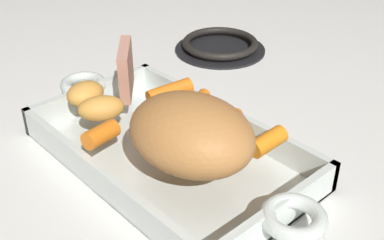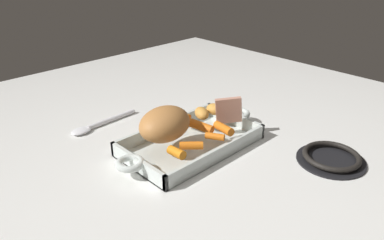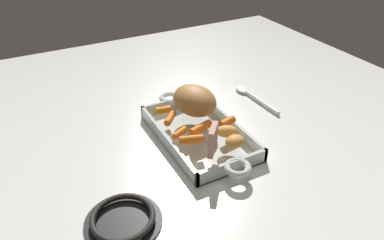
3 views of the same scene
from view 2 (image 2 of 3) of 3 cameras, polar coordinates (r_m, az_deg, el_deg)
The scene contains 14 objects.
ground_plane at distance 1.00m, azimuth -0.13°, elevation -4.10°, with size 1.79×1.79×0.00m, color white.
roasting_dish at distance 1.00m, azimuth -0.13°, elevation -3.37°, with size 0.47×0.22×0.04m.
pork_roast at distance 0.94m, azimuth -4.24°, elevation -0.59°, with size 0.15×0.12×0.08m, color #B7783E.
roast_slice_thick at distance 1.03m, azimuth 5.70°, elevation 1.50°, with size 0.01×0.07×0.07m, color tan.
baby_carrot_center_left at distance 0.90m, azimuth -0.12°, elevation -3.97°, with size 0.02×0.02×0.06m, color orange.
baby_carrot_southeast at distance 0.95m, azimuth 3.56°, elevation -2.56°, with size 0.02×0.02×0.05m, color orange.
baby_carrot_southwest at distance 0.99m, azimuth 1.46°, elevation -1.00°, with size 0.02×0.02×0.07m, color orange.
baby_carrot_short at distance 1.05m, azimuth -1.46°, elevation 0.60°, with size 0.02×0.02×0.05m, color orange.
baby_carrot_northeast at distance 0.87m, azimuth -2.42°, elevation -5.05°, with size 0.02×0.02×0.05m, color orange.
baby_carrot_center_right at distance 0.98m, azimuth 4.92°, elevation -1.30°, with size 0.02×0.02×0.07m, color orange.
potato_golden_large at distance 1.08m, azimuth 3.56°, elevation 1.69°, with size 0.05×0.04×0.03m, color gold.
potato_near_roast at distance 1.06m, azimuth 1.52°, elevation 1.05°, with size 0.06×0.04×0.03m, color gold.
stove_burner_rear at distance 1.00m, azimuth 20.77°, elevation -5.48°, with size 0.17×0.17×0.02m.
serving_spoon at distance 1.14m, azimuth -14.48°, elevation -0.72°, with size 0.22×0.05×0.01m.
Camera 2 is at (0.60, 0.63, 0.50)m, focal length 34.42 mm.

